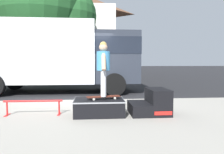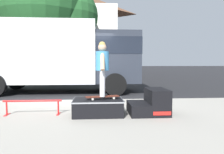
{
  "view_description": "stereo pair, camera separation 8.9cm",
  "coord_description": "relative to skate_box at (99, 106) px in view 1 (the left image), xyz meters",
  "views": [
    {
      "loc": [
        0.49,
        -7.45,
        1.33
      ],
      "look_at": [
        1.05,
        -0.78,
        0.88
      ],
      "focal_mm": 34.2,
      "sensor_mm": 36.0,
      "label": 1
    },
    {
      "loc": [
        0.57,
        -7.46,
        1.33
      ],
      "look_at": [
        1.05,
        -0.78,
        0.88
      ],
      "focal_mm": 34.2,
      "sensor_mm": 36.0,
      "label": 2
    }
  ],
  "objects": [
    {
      "name": "kicker_ramp",
      "position": [
        1.25,
        -0.0,
        0.05
      ],
      "size": [
        0.89,
        0.85,
        0.59
      ],
      "color": "black",
      "rests_on": "sidewalk_slab"
    },
    {
      "name": "sidewalk_slab",
      "position": [
        -0.59,
        -0.44,
        -0.26
      ],
      "size": [
        50.0,
        5.0,
        0.12
      ],
      "primitive_type": "cube",
      "color": "gray",
      "rests_on": "ground"
    },
    {
      "name": "grind_rail",
      "position": [
        -1.52,
        0.12,
        0.06
      ],
      "size": [
        1.33,
        0.28,
        0.34
      ],
      "color": "red",
      "rests_on": "sidewalk_slab"
    },
    {
      "name": "house_behind",
      "position": [
        -2.86,
        15.91,
        3.93
      ],
      "size": [
        9.54,
        8.22,
        8.4
      ],
      "color": "silver",
      "rests_on": "ground"
    },
    {
      "name": "skater_kid",
      "position": [
        0.11,
        0.01,
        0.98
      ],
      "size": [
        0.31,
        0.65,
        1.26
      ],
      "color": "silver",
      "rests_on": "skateboard"
    },
    {
      "name": "box_truck",
      "position": [
        -1.61,
        4.76,
        1.39
      ],
      "size": [
        6.91,
        2.63,
        3.05
      ],
      "color": "silver",
      "rests_on": "ground"
    },
    {
      "name": "skateboard",
      "position": [
        0.11,
        0.01,
        0.22
      ],
      "size": [
        0.8,
        0.36,
        0.07
      ],
      "color": "#4C1E14",
      "rests_on": "skate_box"
    },
    {
      "name": "street_tree_neighbour",
      "position": [
        -3.11,
        9.57,
        4.67
      ],
      "size": [
        6.47,
        5.88,
        8.1
      ],
      "color": "brown",
      "rests_on": "ground"
    },
    {
      "name": "ground_plane",
      "position": [
        -0.59,
        2.56,
        -0.32
      ],
      "size": [
        140.0,
        140.0,
        0.0
      ],
      "primitive_type": "plane",
      "color": "black"
    },
    {
      "name": "skate_box",
      "position": [
        0.0,
        0.0,
        0.0
      ],
      "size": [
        1.14,
        0.82,
        0.36
      ],
      "color": "black",
      "rests_on": "sidewalk_slab"
    }
  ]
}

